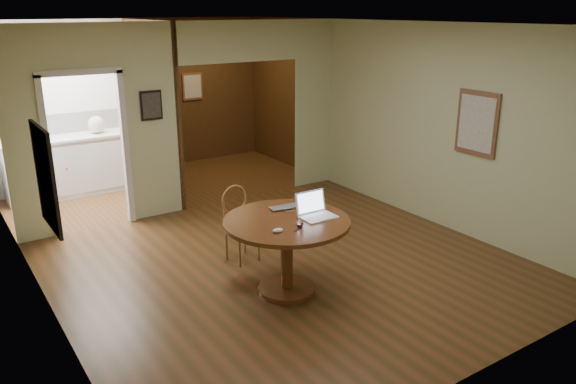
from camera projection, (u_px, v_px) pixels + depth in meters
floor at (289, 267)px, 6.51m from camera, size 5.00×5.00×0.00m
room_shell at (146, 120)px, 8.30m from camera, size 5.20×7.50×5.00m
dining_table at (287, 239)px, 5.78m from camera, size 1.30×1.30×0.81m
chair at (239, 219)px, 6.59m from camera, size 0.42×0.42×0.90m
open_laptop at (315, 210)px, 5.79m from camera, size 0.36×0.31×0.25m
closed_laptop at (287, 209)px, 5.98m from camera, size 0.37×0.27×0.03m
mouse at (278, 230)px, 5.38m from camera, size 0.11×0.08×0.04m
wine_glass at (300, 223)px, 5.51m from camera, size 0.08×0.08×0.09m
pen at (297, 230)px, 5.44m from camera, size 0.12×0.05×0.01m
kitchen_cabinet at (72, 165)px, 8.96m from camera, size 2.06×0.60×0.94m
grocery_bag at (97, 125)px, 9.01m from camera, size 0.34×0.32×0.28m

